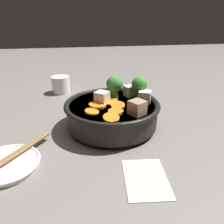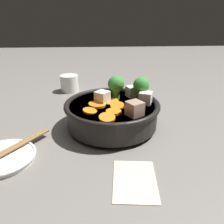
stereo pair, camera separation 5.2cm
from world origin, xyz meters
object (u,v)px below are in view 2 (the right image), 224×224
object	(u,v)px
stirfry_bowl	(113,111)
tea_cup	(69,83)
chopsticks_pair	(2,154)
side_saucer	(3,157)

from	to	relation	value
stirfry_bowl	tea_cup	bearing A→B (deg)	25.79
chopsticks_pair	stirfry_bowl	bearing A→B (deg)	-60.64
chopsticks_pair	side_saucer	bearing A→B (deg)	0.00
side_saucer	chopsticks_pair	bearing A→B (deg)	0.00
side_saucer	tea_cup	distance (m)	0.44
stirfry_bowl	side_saucer	size ratio (longest dim) A/B	1.88
side_saucer	tea_cup	xyz separation A→B (m)	(0.43, -0.09, 0.02)
stirfry_bowl	side_saucer	world-z (taller)	stirfry_bowl
stirfry_bowl	tea_cup	world-z (taller)	stirfry_bowl
stirfry_bowl	chopsticks_pair	world-z (taller)	stirfry_bowl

